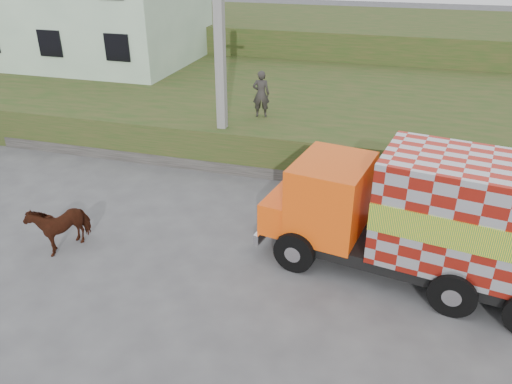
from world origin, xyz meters
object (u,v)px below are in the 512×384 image
(utility_pole, at_px, (220,53))
(pedestrian, at_px, (261,94))
(cargo_truck, at_px, (432,218))
(cow, at_px, (60,224))

(utility_pole, relative_size, pedestrian, 4.66)
(cargo_truck, distance_m, cow, 9.46)
(utility_pole, xyz_separation_m, pedestrian, (0.97, 1.55, -1.72))
(cargo_truck, distance_m, pedestrian, 8.83)
(utility_pole, xyz_separation_m, cow, (-2.40, -6.20, -3.40))
(cow, xyz_separation_m, pedestrian, (3.38, 7.75, 1.69))
(utility_pole, height_order, cargo_truck, utility_pole)
(cargo_truck, height_order, cow, cargo_truck)
(utility_pole, relative_size, cargo_truck, 1.06)
(cargo_truck, bearing_deg, cow, -162.22)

